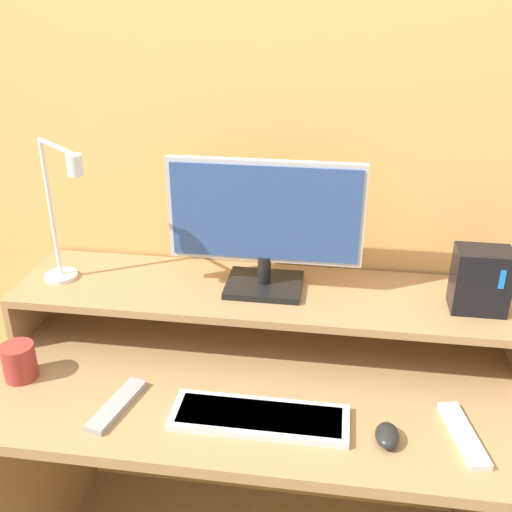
# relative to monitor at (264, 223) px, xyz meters

# --- Properties ---
(wall_back) EXTENTS (6.00, 0.05, 2.50)m
(wall_back) POSITION_rel_monitor_xyz_m (0.00, 0.19, 0.12)
(wall_back) COLOR #E5AD60
(wall_back) RESTS_ON ground_plane
(desk) EXTENTS (1.37, 0.68, 0.78)m
(desk) POSITION_rel_monitor_xyz_m (0.00, -0.19, -0.57)
(desk) COLOR #A87F51
(desk) RESTS_ON ground_plane
(monitor_shelf) EXTENTS (1.37, 0.33, 0.16)m
(monitor_shelf) POSITION_rel_monitor_xyz_m (0.00, -0.01, -0.22)
(monitor_shelf) COLOR #A87F51
(monitor_shelf) RESTS_ON desk
(monitor) EXTENTS (0.52, 0.17, 0.36)m
(monitor) POSITION_rel_monitor_xyz_m (0.00, 0.00, 0.00)
(monitor) COLOR black
(monitor) RESTS_ON monitor_shelf
(desk_lamp) EXTENTS (0.21, 0.19, 0.41)m
(desk_lamp) POSITION_rel_monitor_xyz_m (-0.53, -0.07, 0.00)
(desk_lamp) COLOR silver
(desk_lamp) RESTS_ON monitor_shelf
(router_dock) EXTENTS (0.14, 0.10, 0.17)m
(router_dock) POSITION_rel_monitor_xyz_m (0.56, -0.03, -0.11)
(router_dock) COLOR black
(router_dock) RESTS_ON monitor_shelf
(keyboard) EXTENTS (0.41, 0.13, 0.02)m
(keyboard) POSITION_rel_monitor_xyz_m (0.04, -0.36, -0.34)
(keyboard) COLOR silver
(keyboard) RESTS_ON desk
(mouse) EXTENTS (0.05, 0.08, 0.04)m
(mouse) POSITION_rel_monitor_xyz_m (0.33, -0.38, -0.33)
(mouse) COLOR black
(mouse) RESTS_ON desk
(remote_control) EXTENTS (0.09, 0.20, 0.02)m
(remote_control) POSITION_rel_monitor_xyz_m (-0.31, -0.36, -0.34)
(remote_control) COLOR #99999E
(remote_control) RESTS_ON desk
(remote_secondary) EXTENTS (0.09, 0.21, 0.02)m
(remote_secondary) POSITION_rel_monitor_xyz_m (0.50, -0.35, -0.34)
(remote_secondary) COLOR white
(remote_secondary) RESTS_ON desk
(mug) EXTENTS (0.08, 0.08, 0.10)m
(mug) POSITION_rel_monitor_xyz_m (-0.59, -0.28, -0.30)
(mug) COLOR #9E332D
(mug) RESTS_ON desk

